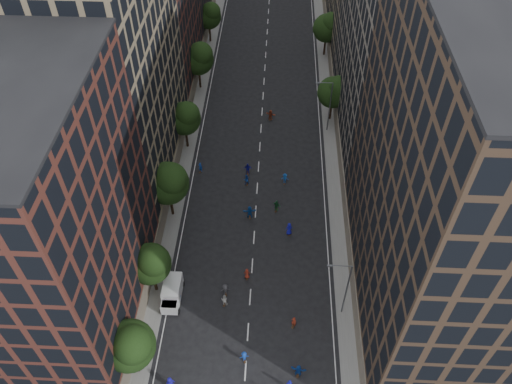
% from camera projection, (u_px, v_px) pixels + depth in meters
% --- Properties ---
extents(ground, '(240.00, 240.00, 0.00)m').
position_uv_depth(ground, '(260.00, 149.00, 77.11)').
color(ground, black).
rests_on(ground, ground).
extents(sidewalk_left, '(4.00, 105.00, 0.15)m').
position_uv_depth(sidewalk_left, '(189.00, 116.00, 82.65)').
color(sidewalk_left, slate).
rests_on(sidewalk_left, ground).
extents(sidewalk_right, '(4.00, 105.00, 0.15)m').
position_uv_depth(sidewalk_right, '(335.00, 121.00, 81.86)').
color(sidewalk_right, slate).
rests_on(sidewalk_right, ground).
extents(bldg_left_a, '(14.00, 22.00, 30.00)m').
position_uv_depth(bldg_left_a, '(46.00, 225.00, 46.85)').
color(bldg_left_a, '#50261E').
rests_on(bldg_left_a, ground).
extents(bldg_left_b, '(14.00, 26.00, 34.00)m').
position_uv_depth(bldg_left_b, '(106.00, 67.00, 62.03)').
color(bldg_left_b, '#837256').
rests_on(bldg_left_b, ground).
extents(bldg_left_c, '(14.00, 20.00, 28.00)m').
position_uv_depth(bldg_left_c, '(147.00, 6.00, 80.11)').
color(bldg_left_c, '#50261E').
rests_on(bldg_left_c, ground).
extents(bldg_right_a, '(14.00, 30.00, 36.00)m').
position_uv_depth(bldg_right_a, '(454.00, 186.00, 46.20)').
color(bldg_right_a, '#413023').
rests_on(bldg_right_a, ground).
extents(bldg_right_b, '(14.00, 28.00, 33.00)m').
position_uv_depth(bldg_right_b, '(402.00, 42.00, 67.37)').
color(bldg_right_b, '#686156').
rests_on(bldg_right_b, ground).
extents(tree_left_0, '(5.20, 5.20, 8.83)m').
position_uv_depth(tree_left_0, '(130.00, 345.00, 48.15)').
color(tree_left_0, black).
rests_on(tree_left_0, ground).
extents(tree_left_1, '(4.80, 4.80, 8.21)m').
position_uv_depth(tree_left_1, '(151.00, 263.00, 55.37)').
color(tree_left_1, black).
rests_on(tree_left_1, ground).
extents(tree_left_2, '(5.60, 5.60, 9.45)m').
position_uv_depth(tree_left_2, '(169.00, 182.00, 63.08)').
color(tree_left_2, black).
rests_on(tree_left_2, ground).
extents(tree_left_3, '(5.00, 5.00, 8.58)m').
position_uv_depth(tree_left_3, '(185.00, 117.00, 73.18)').
color(tree_left_3, black).
rests_on(tree_left_3, ground).
extents(tree_left_4, '(5.40, 5.40, 9.08)m').
position_uv_depth(tree_left_4, '(199.00, 58.00, 84.05)').
color(tree_left_4, black).
rests_on(tree_left_4, ground).
extents(tree_left_5, '(4.80, 4.80, 8.33)m').
position_uv_depth(tree_left_5, '(209.00, 15.00, 95.45)').
color(tree_left_5, black).
rests_on(tree_left_5, ground).
extents(tree_right_a, '(5.00, 5.00, 8.39)m').
position_uv_depth(tree_right_a, '(334.00, 91.00, 78.12)').
color(tree_right_a, black).
rests_on(tree_right_a, ground).
extents(tree_right_b, '(5.20, 5.20, 8.83)m').
position_uv_depth(tree_right_b, '(328.00, 27.00, 91.73)').
color(tree_right_b, black).
rests_on(tree_right_b, ground).
extents(streetlamp_near, '(2.64, 0.22, 9.06)m').
position_uv_depth(streetlamp_near, '(345.00, 287.00, 53.66)').
color(streetlamp_near, '#595B60').
rests_on(streetlamp_near, ground).
extents(streetlamp_far, '(2.64, 0.22, 9.06)m').
position_uv_depth(streetlamp_far, '(329.00, 104.00, 76.51)').
color(streetlamp_far, '#595B60').
rests_on(streetlamp_far, ground).
extents(cargo_van, '(2.14, 4.55, 2.41)m').
position_uv_depth(cargo_van, '(172.00, 293.00, 57.70)').
color(cargo_van, white).
rests_on(cargo_van, ground).
extents(skater_0, '(1.07, 0.88, 1.89)m').
position_uv_depth(skater_0, '(171.00, 383.00, 50.67)').
color(skater_0, '#1A15AC').
rests_on(skater_0, ground).
extents(skater_3, '(1.09, 0.80, 1.51)m').
position_uv_depth(skater_3, '(244.00, 357.00, 52.83)').
color(skater_3, '#1643B9').
rests_on(skater_3, ground).
extents(skater_4, '(1.07, 0.45, 1.81)m').
position_uv_depth(skater_4, '(177.00, 296.00, 57.77)').
color(skater_4, '#1445A9').
rests_on(skater_4, ground).
extents(skater_5, '(1.71, 0.80, 1.77)m').
position_uv_depth(skater_5, '(298.00, 371.00, 51.64)').
color(skater_5, '#123C94').
rests_on(skater_5, ground).
extents(skater_6, '(0.80, 0.54, 1.58)m').
position_uv_depth(skater_6, '(247.00, 274.00, 60.10)').
color(skater_6, maroon).
rests_on(skater_6, ground).
extents(skater_7, '(0.70, 0.59, 1.63)m').
position_uv_depth(skater_7, '(294.00, 322.00, 55.60)').
color(skater_7, '#9F2E1A').
rests_on(skater_7, ground).
extents(skater_8, '(0.92, 0.79, 1.66)m').
position_uv_depth(skater_8, '(224.00, 300.00, 57.54)').
color(skater_8, silver).
rests_on(skater_8, ground).
extents(skater_9, '(1.18, 0.84, 1.65)m').
position_uv_depth(skater_9, '(225.00, 290.00, 58.50)').
color(skater_9, '#39383D').
rests_on(skater_9, ground).
extents(skater_10, '(1.18, 0.85, 1.86)m').
position_uv_depth(skater_10, '(277.00, 206.00, 67.58)').
color(skater_10, '#1C5F30').
rests_on(skater_10, ground).
extents(skater_11, '(1.87, 0.85, 1.95)m').
position_uv_depth(skater_11, '(250.00, 212.00, 66.73)').
color(skater_11, '#124192').
rests_on(skater_11, ground).
extents(skater_12, '(1.07, 0.82, 1.94)m').
position_uv_depth(skater_12, '(289.00, 229.00, 64.71)').
color(skater_12, '#121397').
rests_on(skater_12, ground).
extents(skater_13, '(0.71, 0.59, 1.66)m').
position_uv_depth(skater_13, '(200.00, 167.00, 73.02)').
color(skater_13, '#1647B8').
rests_on(skater_13, ground).
extents(skater_14, '(0.98, 0.87, 1.69)m').
position_uv_depth(skater_14, '(246.00, 180.00, 71.21)').
color(skater_14, '#143FA8').
rests_on(skater_14, ground).
extents(skater_15, '(1.15, 0.73, 1.69)m').
position_uv_depth(skater_15, '(285.00, 179.00, 71.34)').
color(skater_15, '#144BA9').
rests_on(skater_15, ground).
extents(skater_16, '(1.12, 0.50, 1.88)m').
position_uv_depth(skater_16, '(248.00, 169.00, 72.61)').
color(skater_16, '#111291').
rests_on(skater_16, ground).
extents(skater_17, '(1.76, 1.06, 1.81)m').
position_uv_depth(skater_17, '(270.00, 115.00, 81.53)').
color(skater_17, '#9A3519').
rests_on(skater_17, ground).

